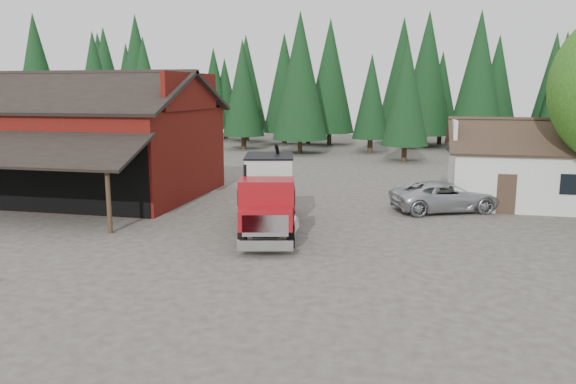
# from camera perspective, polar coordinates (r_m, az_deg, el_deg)

# --- Properties ---
(ground) EXTENTS (120.00, 120.00, 0.00)m
(ground) POSITION_cam_1_polar(r_m,az_deg,el_deg) (21.18, -7.29, -6.41)
(ground) COLOR #453F36
(ground) RESTS_ON ground
(red_barn) EXTENTS (12.80, 13.63, 7.18)m
(red_barn) POSITION_cam_1_polar(r_m,az_deg,el_deg) (34.29, -19.00, 4.11)
(red_barn) COLOR maroon
(red_barn) RESTS_ON ground
(farmhouse) EXTENTS (8.60, 6.42, 4.65)m
(farmhouse) POSITION_cam_1_polar(r_m,az_deg,el_deg) (32.80, 23.25, 1.77)
(farmhouse) COLOR silver
(farmhouse) RESTS_ON ground
(conifer_backdrop) EXTENTS (76.00, 16.00, 16.00)m
(conifer_backdrop) POSITION_cam_1_polar(r_m,az_deg,el_deg) (61.70, 6.41, 4.60)
(conifer_backdrop) COLOR black
(conifer_backdrop) RESTS_ON ground
(near_pine_a) EXTENTS (4.40, 4.40, 11.40)m
(near_pine_a) POSITION_cam_1_polar(r_m,az_deg,el_deg) (55.30, -19.01, 10.10)
(near_pine_a) COLOR #382619
(near_pine_a) RESTS_ON ground
(near_pine_b) EXTENTS (3.96, 3.96, 10.40)m
(near_pine_b) POSITION_cam_1_polar(r_m,az_deg,el_deg) (49.00, 11.94, 9.88)
(near_pine_b) COLOR #382619
(near_pine_b) RESTS_ON ground
(near_pine_d) EXTENTS (5.28, 5.28, 13.40)m
(near_pine_d) POSITION_cam_1_polar(r_m,az_deg,el_deg) (54.16, 1.25, 11.71)
(near_pine_d) COLOR #382619
(near_pine_d) RESTS_ON ground
(feed_truck) EXTENTS (3.98, 8.43, 3.68)m
(feed_truck) POSITION_cam_1_polar(r_m,az_deg,el_deg) (24.23, -1.98, -0.02)
(feed_truck) COLOR black
(feed_truck) RESTS_ON ground
(silver_car) EXTENTS (6.01, 4.49, 1.52)m
(silver_car) POSITION_cam_1_polar(r_m,az_deg,el_deg) (29.50, 15.70, -0.44)
(silver_car) COLOR #B3B6BB
(silver_car) RESTS_ON ground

